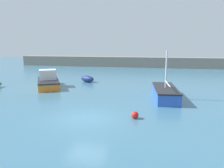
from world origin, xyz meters
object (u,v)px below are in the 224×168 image
at_px(cabin_cruiser_white, 48,81).
at_px(sailboat_short_mast, 165,93).
at_px(mooring_buoy_red, 135,115).
at_px(fishing_dinghy_green, 87,79).

bearing_deg(cabin_cruiser_white, sailboat_short_mast, 47.80).
bearing_deg(mooring_buoy_red, fishing_dinghy_green, 119.73).
distance_m(cabin_cruiser_white, sailboat_short_mast, 12.83).
bearing_deg(cabin_cruiser_white, fishing_dinghy_green, 111.20).
xyz_separation_m(sailboat_short_mast, fishing_dinghy_green, (-9.23, 6.84, -0.11)).
xyz_separation_m(sailboat_short_mast, mooring_buoy_red, (-2.10, -5.64, -0.28)).
distance_m(sailboat_short_mast, mooring_buoy_red, 6.02).
bearing_deg(mooring_buoy_red, cabin_cruiser_white, 140.60).
relative_size(sailboat_short_mast, mooring_buoy_red, 11.48).
bearing_deg(fishing_dinghy_green, cabin_cruiser_white, 81.79).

